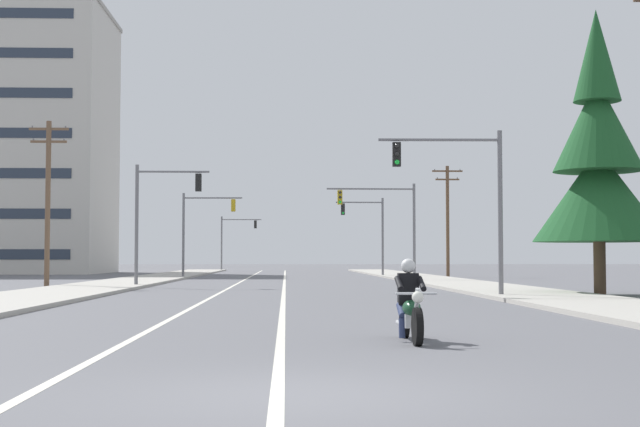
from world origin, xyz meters
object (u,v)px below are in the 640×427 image
Objects in this scene: traffic_signal_near_right at (465,187)px; traffic_signal_far_left at (233,235)px; traffic_signal_mid_left at (200,222)px; utility_pole_left_near at (48,197)px; conifer_tree_right_verge_near at (598,163)px; traffic_signal_near_left at (157,208)px; apartment_building_far_left_block at (0,141)px; motorcycle_with_rider at (410,308)px; utility_pole_right_far at (448,217)px; traffic_signal_mid_right at (388,216)px; traffic_signal_far_right at (369,225)px.

traffic_signal_near_right is 1.00× the size of traffic_signal_far_left.
traffic_signal_mid_left is at bearing 111.45° from traffic_signal_near_right.
utility_pole_left_near is 0.74× the size of conifer_tree_right_verge_near.
traffic_signal_near_left is 0.24× the size of apartment_building_far_left_block.
apartment_building_far_left_block is at bearing 112.71° from motorcycle_with_rider.
utility_pole_left_near is at bearing -136.72° from utility_pole_right_far.
motorcycle_with_rider is 50.67m from traffic_signal_mid_left.
utility_pole_left_near reaches higher than motorcycle_with_rider.
apartment_building_far_left_block is at bearing 135.27° from traffic_signal_mid_left.
traffic_signal_mid_right is at bearing 104.81° from conifer_tree_right_verge_near.
traffic_signal_mid_left and traffic_signal_far_left have the same top height.
utility_pole_right_far is at bearing 89.62° from conifer_tree_right_verge_near.
utility_pole_left_near is (-5.55, 0.20, 0.51)m from traffic_signal_near_left.
traffic_signal_far_right is at bearing -68.68° from traffic_signal_far_left.
apartment_building_far_left_block is (-15.38, 40.77, 8.16)m from utility_pole_left_near.
traffic_signal_mid_right is at bearing -90.34° from traffic_signal_far_right.
traffic_signal_near_right is at bearing -79.73° from traffic_signal_far_left.
traffic_signal_far_right is at bearing -25.43° from apartment_building_far_left_block.
traffic_signal_near_right is 18.36m from traffic_signal_near_left.
traffic_signal_near_right is 71.07m from traffic_signal_far_left.
traffic_signal_mid_left is at bearing 73.57° from utility_pole_left_near.
traffic_signal_mid_right is 21.49m from utility_pole_left_near.
apartment_building_far_left_block reaches higher than traffic_signal_near_right.
traffic_signal_mid_left is 0.74× the size of utility_pole_left_near.
traffic_signal_far_left is 57.25m from utility_pole_left_near.
traffic_signal_far_left is 70.49m from conifer_tree_right_verge_near.
traffic_signal_far_right is 0.55× the size of conifer_tree_right_verge_near.
traffic_signal_mid_left is at bearing 120.97° from conifer_tree_right_verge_near.
traffic_signal_near_left and traffic_signal_far_right have the same top height.
motorcycle_with_rider is 21.96m from conifer_tree_right_verge_near.
utility_pole_right_far is (24.60, 23.16, 0.12)m from utility_pole_left_near.
motorcycle_with_rider is at bearing -84.59° from traffic_signal_far_left.
traffic_signal_far_left is at bearing 89.51° from traffic_signal_near_left.
traffic_signal_near_left is 1.00× the size of traffic_signal_mid_right.
motorcycle_with_rider is at bearing -64.61° from utility_pole_left_near.
traffic_signal_near_right is at bearing -89.68° from traffic_signal_mid_right.
utility_pole_right_far is (18.56, -33.76, 0.58)m from traffic_signal_far_left.
traffic_signal_mid_right is at bearing -74.79° from traffic_signal_far_left.
traffic_signal_mid_left is (-12.75, 8.97, -0.08)m from traffic_signal_mid_right.
traffic_signal_mid_right is at bearing -115.97° from utility_pole_right_far.
conifer_tree_right_verge_near is at bearing -90.38° from utility_pole_right_far.
utility_pole_right_far reaches higher than traffic_signal_mid_right.
traffic_signal_far_left is 0.24× the size of apartment_building_far_left_block.
traffic_signal_far_right is at bearing 52.81° from utility_pole_left_near.
conifer_tree_right_verge_near is at bearing -80.91° from traffic_signal_far_right.
traffic_signal_mid_right is 0.72× the size of utility_pole_right_far.
traffic_signal_far_right is 0.74× the size of utility_pole_left_near.
conifer_tree_right_verge_near is (5.66, 1.88, 1.12)m from traffic_signal_near_right.
utility_pole_right_far is 44.41m from apartment_building_far_left_block.
apartment_building_far_left_block is (-33.95, 29.97, 8.55)m from traffic_signal_mid_right.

